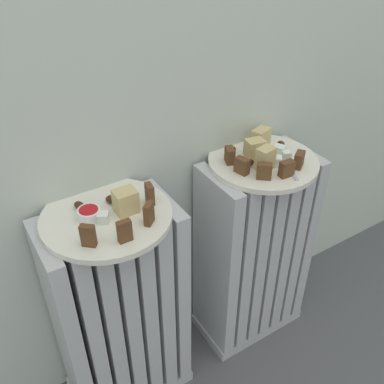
{
  "coord_description": "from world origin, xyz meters",
  "views": [
    {
      "loc": [
        -0.4,
        -0.36,
        1.07
      ],
      "look_at": [
        0.0,
        0.28,
        0.54
      ],
      "focal_mm": 40.55,
      "sensor_mm": 36.0,
      "label": 1
    }
  ],
  "objects_px": {
    "radiator_left": "(121,315)",
    "fork": "(288,166)",
    "radiator_right": "(253,253)",
    "plate_right": "(263,162)",
    "jam_bowl_left": "(89,214)",
    "plate_left": "(107,217)"
  },
  "relations": [
    {
      "from": "plate_left",
      "to": "fork",
      "type": "bearing_deg",
      "value": -7.63
    },
    {
      "from": "plate_right",
      "to": "jam_bowl_left",
      "type": "distance_m",
      "value": 0.42
    },
    {
      "from": "plate_right",
      "to": "jam_bowl_left",
      "type": "relative_size",
      "value": 5.8
    },
    {
      "from": "radiator_right",
      "to": "plate_left",
      "type": "relative_size",
      "value": 2.18
    },
    {
      "from": "radiator_left",
      "to": "plate_left",
      "type": "relative_size",
      "value": 2.18
    },
    {
      "from": "plate_right",
      "to": "fork",
      "type": "height_order",
      "value": "fork"
    },
    {
      "from": "radiator_right",
      "to": "fork",
      "type": "bearing_deg",
      "value": -64.77
    },
    {
      "from": "jam_bowl_left",
      "to": "plate_right",
      "type": "bearing_deg",
      "value": -0.38
    },
    {
      "from": "plate_right",
      "to": "jam_bowl_left",
      "type": "bearing_deg",
      "value": 179.62
    },
    {
      "from": "fork",
      "to": "plate_left",
      "type": "bearing_deg",
      "value": 172.37
    },
    {
      "from": "radiator_left",
      "to": "fork",
      "type": "relative_size",
      "value": 5.84
    },
    {
      "from": "radiator_right",
      "to": "plate_right",
      "type": "relative_size",
      "value": 2.18
    },
    {
      "from": "radiator_right",
      "to": "plate_right",
      "type": "height_order",
      "value": "plate_right"
    },
    {
      "from": "plate_left",
      "to": "plate_right",
      "type": "xyz_separation_m",
      "value": [
        0.38,
        0.0,
        0.0
      ]
    },
    {
      "from": "plate_right",
      "to": "plate_left",
      "type": "bearing_deg",
      "value": 180.0
    },
    {
      "from": "plate_right",
      "to": "radiator_left",
      "type": "bearing_deg",
      "value": 180.0
    },
    {
      "from": "radiator_right",
      "to": "fork",
      "type": "relative_size",
      "value": 5.84
    },
    {
      "from": "radiator_right",
      "to": "fork",
      "type": "height_order",
      "value": "fork"
    },
    {
      "from": "radiator_left",
      "to": "jam_bowl_left",
      "type": "relative_size",
      "value": 12.64
    },
    {
      "from": "radiator_left",
      "to": "fork",
      "type": "height_order",
      "value": "fork"
    },
    {
      "from": "fork",
      "to": "radiator_left",
      "type": "bearing_deg",
      "value": 172.37
    },
    {
      "from": "plate_right",
      "to": "jam_bowl_left",
      "type": "xyz_separation_m",
      "value": [
        -0.42,
        0.0,
        0.02
      ]
    }
  ]
}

